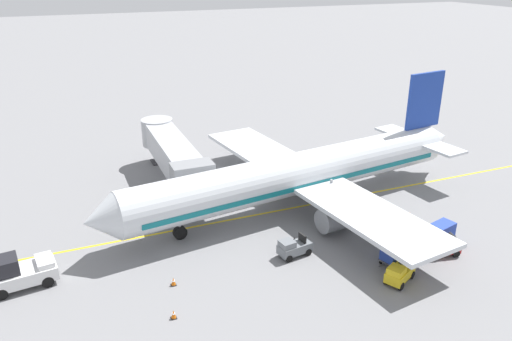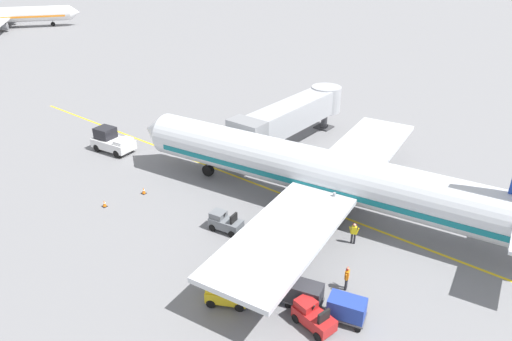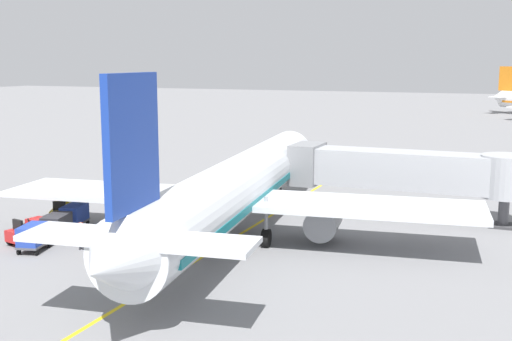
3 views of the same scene
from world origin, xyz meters
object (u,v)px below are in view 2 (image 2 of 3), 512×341
at_px(baggage_cart_third_in_train, 347,308).
at_px(safety_cone_nose_left, 104,204).
at_px(pushback_tractor, 112,141).
at_px(baggage_cart_second_in_train, 304,293).
at_px(jet_bridge, 292,115).
at_px(baggage_tug_trailing, 313,316).
at_px(safety_cone_nose_right, 144,191).
at_px(baggage_tug_lead, 226,293).
at_px(parked_airliner, 325,174).
at_px(ground_crew_loader, 347,277).
at_px(ground_crew_wing_walker, 354,232).
at_px(baggage_tug_spare, 225,222).
at_px(distant_taxiing_airliner, 3,15).
at_px(baggage_cart_front, 261,281).

bearing_deg(baggage_cart_third_in_train, safety_cone_nose_left, 92.87).
bearing_deg(pushback_tractor, baggage_cart_second_in_train, -103.32).
distance_m(jet_bridge, baggage_tug_trailing, 25.60).
bearing_deg(safety_cone_nose_right, baggage_cart_second_in_train, -98.62).
bearing_deg(safety_cone_nose_left, safety_cone_nose_right, -13.52).
bearing_deg(baggage_tug_lead, pushback_tractor, 68.80).
distance_m(parked_airliner, safety_cone_nose_right, 15.61).
bearing_deg(ground_crew_loader, parked_airliner, 39.79).
bearing_deg(jet_bridge, pushback_tractor, 132.50).
distance_m(safety_cone_nose_left, safety_cone_nose_right, 3.50).
relative_size(baggage_tug_lead, baggage_tug_trailing, 1.03).
distance_m(parked_airliner, safety_cone_nose_left, 18.13).
relative_size(pushback_tractor, safety_cone_nose_right, 7.88).
height_order(jet_bridge, baggage_cart_second_in_train, jet_bridge).
bearing_deg(ground_crew_wing_walker, pushback_tractor, 91.90).
bearing_deg(baggage_tug_lead, baggage_tug_spare, 42.28).
bearing_deg(baggage_tug_lead, safety_cone_nose_right, 69.16).
bearing_deg(jet_bridge, baggage_cart_second_in_train, -143.50).
bearing_deg(ground_crew_wing_walker, jet_bridge, 49.14).
bearing_deg(baggage_tug_spare, baggage_tug_lead, -137.72).
distance_m(baggage_cart_second_in_train, distant_taxiing_airliner, 115.20).
bearing_deg(baggage_tug_spare, ground_crew_loader, -90.85).
xyz_separation_m(pushback_tractor, baggage_cart_front, (-7.34, -25.22, -0.15)).
relative_size(pushback_tractor, safety_cone_nose_left, 7.88).
relative_size(safety_cone_nose_right, distant_taxiing_airliner, 0.02).
bearing_deg(baggage_cart_third_in_train, ground_crew_wing_walker, 24.86).
xyz_separation_m(pushback_tractor, baggage_tug_spare, (-3.58, -18.84, -0.39)).
bearing_deg(baggage_cart_front, ground_crew_wing_walker, -13.44).
bearing_deg(baggage_cart_third_in_train, pushback_tractor, 78.59).
xyz_separation_m(parked_airliner, pushback_tractor, (-3.68, 22.98, -2.09)).
distance_m(baggage_tug_trailing, distant_taxiing_airliner, 116.74).
relative_size(baggage_tug_trailing, ground_crew_loader, 1.60).
relative_size(pushback_tractor, distant_taxiing_airliner, 0.15).
xyz_separation_m(pushback_tractor, baggage_cart_third_in_train, (-6.15, -30.46, -0.15)).
bearing_deg(baggage_tug_spare, jet_bridge, 17.64).
bearing_deg(baggage_cart_second_in_train, parked_airliner, 25.54).
distance_m(parked_airliner, baggage_tug_spare, 8.72).
bearing_deg(distant_taxiing_airliner, ground_crew_loader, -105.93).
bearing_deg(safety_cone_nose_right, baggage_tug_trailing, -101.05).
height_order(ground_crew_loader, safety_cone_nose_left, ground_crew_loader).
height_order(ground_crew_loader, safety_cone_nose_right, ground_crew_loader).
height_order(parked_airliner, baggage_cart_second_in_train, parked_airliner).
xyz_separation_m(jet_bridge, ground_crew_wing_walker, (-11.66, -13.48, -2.51)).
relative_size(baggage_tug_spare, baggage_cart_third_in_train, 0.89).
relative_size(baggage_cart_front, ground_crew_loader, 1.76).
xyz_separation_m(parked_airliner, ground_crew_wing_walker, (-2.78, -4.21, -2.23)).
bearing_deg(ground_crew_wing_walker, distant_taxiing_airliner, 76.07).
bearing_deg(parked_airliner, ground_crew_wing_walker, -123.42).
height_order(baggage_cart_second_in_train, ground_crew_wing_walker, ground_crew_wing_walker).
bearing_deg(safety_cone_nose_left, distant_taxiing_airliner, 68.79).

